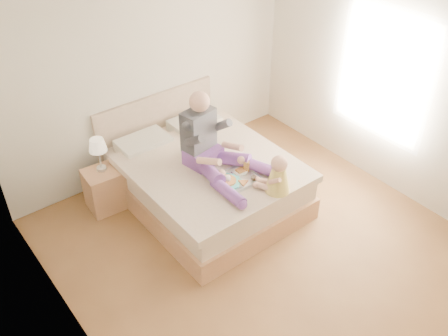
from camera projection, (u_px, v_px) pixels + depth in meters
room at (274, 127)px, 4.61m from camera, size 4.02×4.22×2.71m
bed at (202, 177)px, 5.96m from camera, size 1.70×2.18×1.00m
nightstand at (105, 189)px, 5.86m from camera, size 0.45×0.40×0.51m
lamp at (98, 147)px, 5.56m from camera, size 0.20×0.20×0.42m
adult at (212, 147)px, 5.47m from camera, size 0.77×1.15×0.91m
tray at (235, 178)px, 5.41m from camera, size 0.51×0.41×0.14m
baby at (277, 177)px, 5.18m from camera, size 0.35×0.38×0.44m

